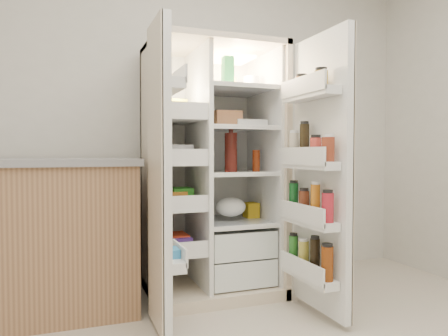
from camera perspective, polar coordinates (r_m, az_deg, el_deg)
name	(u,v)px	position (r m, az deg, el deg)	size (l,w,h in m)	color
wall_back	(184,112)	(3.44, -5.37, 7.48)	(4.00, 0.02, 2.70)	silver
refrigerator	(212,191)	(3.14, -1.59, -3.09)	(0.92, 0.70, 1.80)	beige
freezer_door	(160,177)	(2.41, -8.61, -1.15)	(0.15, 0.40, 1.72)	white
fridge_door	(319,177)	(2.70, 12.62, -1.19)	(0.17, 0.58, 1.72)	white
kitchen_counter	(26,237)	(2.97, -25.07, -8.41)	(1.36, 0.72, 0.99)	#9F764F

